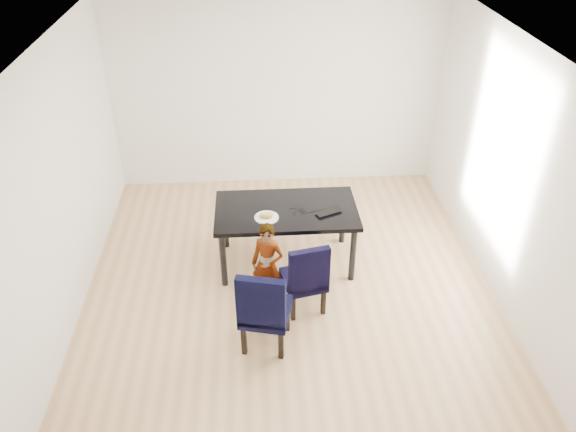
{
  "coord_description": "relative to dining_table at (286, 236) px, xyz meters",
  "views": [
    {
      "loc": [
        -0.34,
        -4.8,
        4.14
      ],
      "look_at": [
        0.0,
        0.2,
        0.85
      ],
      "focal_mm": 35.0,
      "sensor_mm": 36.0,
      "label": 1
    }
  ],
  "objects": [
    {
      "name": "wall_left",
      "position": [
        -2.25,
        -0.5,
        0.98
      ],
      "size": [
        0.01,
        5.0,
        2.7
      ],
      "primitive_type": "cube",
      "color": "white",
      "rests_on": "ground"
    },
    {
      "name": "dining_table",
      "position": [
        0.0,
        0.0,
        0.0
      ],
      "size": [
        1.6,
        0.9,
        0.75
      ],
      "primitive_type": "cube",
      "color": "black",
      "rests_on": "floor"
    },
    {
      "name": "plate",
      "position": [
        -0.23,
        -0.17,
        0.38
      ],
      "size": [
        0.27,
        0.27,
        0.01
      ],
      "primitive_type": "cylinder",
      "rotation": [
        0.0,
        0.0,
        -0.03
      ],
      "color": "silver",
      "rests_on": "dining_table"
    },
    {
      "name": "chair_right",
      "position": [
        0.13,
        -0.78,
        0.06
      ],
      "size": [
        0.5,
        0.51,
        0.87
      ],
      "primitive_type": "cube",
      "rotation": [
        0.0,
        0.0,
        0.21
      ],
      "color": "black",
      "rests_on": "floor"
    },
    {
      "name": "wall_right",
      "position": [
        2.25,
        -0.5,
        0.98
      ],
      "size": [
        0.01,
        5.0,
        2.7
      ],
      "primitive_type": "cube",
      "color": "silver",
      "rests_on": "ground"
    },
    {
      "name": "child",
      "position": [
        -0.24,
        -0.66,
        0.11
      ],
      "size": [
        0.42,
        0.35,
        0.97
      ],
      "primitive_type": "imported",
      "rotation": [
        0.0,
        0.0,
        -0.41
      ],
      "color": "orange",
      "rests_on": "floor"
    },
    {
      "name": "wall_front",
      "position": [
        0.0,
        -3.0,
        0.98
      ],
      "size": [
        4.5,
        0.01,
        2.7
      ],
      "primitive_type": "cube",
      "color": "white",
      "rests_on": "ground"
    },
    {
      "name": "floor",
      "position": [
        0.0,
        -0.5,
        -0.38
      ],
      "size": [
        4.5,
        5.0,
        0.01
      ],
      "primitive_type": "cube",
      "color": "tan",
      "rests_on": "ground"
    },
    {
      "name": "ceiling",
      "position": [
        0.0,
        -0.5,
        2.33
      ],
      "size": [
        4.5,
        5.0,
        0.01
      ],
      "primitive_type": "cube",
      "color": "white",
      "rests_on": "wall_back"
    },
    {
      "name": "wall_back",
      "position": [
        0.0,
        2.0,
        0.98
      ],
      "size": [
        4.5,
        0.01,
        2.7
      ],
      "primitive_type": "cube",
      "color": "white",
      "rests_on": "ground"
    },
    {
      "name": "chair_left",
      "position": [
        -0.28,
        -1.28,
        0.1
      ],
      "size": [
        0.55,
        0.57,
        0.95
      ],
      "primitive_type": "cube",
      "rotation": [
        0.0,
        0.0,
        -0.23
      ],
      "color": "black",
      "rests_on": "floor"
    },
    {
      "name": "cable_tangle",
      "position": [
        0.14,
        -0.09,
        0.38
      ],
      "size": [
        0.15,
        0.15,
        0.01
      ],
      "primitive_type": "torus",
      "rotation": [
        0.0,
        0.0,
        0.06
      ],
      "color": "black",
      "rests_on": "dining_table"
    },
    {
      "name": "sandwich",
      "position": [
        -0.23,
        -0.18,
        0.42
      ],
      "size": [
        0.18,
        0.12,
        0.07
      ],
      "primitive_type": "ellipsoid",
      "rotation": [
        0.0,
        0.0,
        0.26
      ],
      "color": "#B39240",
      "rests_on": "plate"
    },
    {
      "name": "laptop",
      "position": [
        0.45,
        -0.08,
        0.39
      ],
      "size": [
        0.35,
        0.3,
        0.02
      ],
      "primitive_type": "imported",
      "rotation": [
        0.0,
        0.0,
        3.56
      ],
      "color": "black",
      "rests_on": "dining_table"
    }
  ]
}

